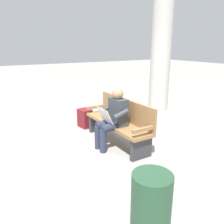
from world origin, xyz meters
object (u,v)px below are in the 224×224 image
Objects in this scene: support_pillar at (161,50)px; backpack at (85,118)px; bench_near at (120,121)px; person_seated at (113,117)px; trash_bin at (151,207)px.

backpack is at bearing 97.30° from support_pillar.
bench_near is at bearing -169.19° from backpack.
person_seated is 1.59× the size of trash_bin.
person_seated is at bearing 122.24° from support_pillar.
person_seated is 0.33× the size of support_pillar.
support_pillar is (0.34, -2.64, 1.57)m from backpack.
bench_near is 0.50× the size of support_pillar.
person_seated is at bearing 119.56° from bench_near.
backpack is (1.19, 0.23, -0.24)m from bench_near.
person_seated reaches higher than trash_bin.
bench_near is 3.15m from support_pillar.
support_pillar is at bearing -58.25° from bench_near.
bench_near is 1.24m from backpack.
person_seated reaches higher than bench_near.
person_seated is at bearing 179.85° from backpack.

